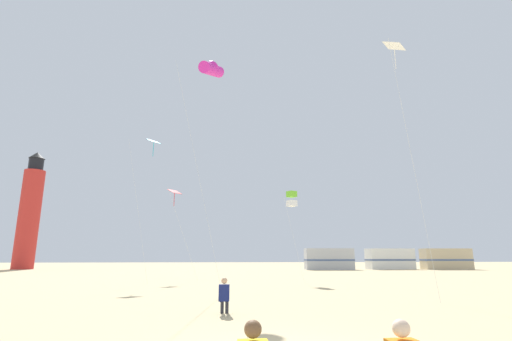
# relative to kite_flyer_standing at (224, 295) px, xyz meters

# --- Properties ---
(kite_flyer_standing) EXTENTS (0.36, 0.52, 1.16)m
(kite_flyer_standing) POSITION_rel_kite_flyer_standing_xyz_m (0.00, 0.00, 0.00)
(kite_flyer_standing) COLOR navy
(kite_flyer_standing) RESTS_ON ground
(kite_diamond_cyan) EXTENTS (2.39, 2.39, 10.68)m
(kite_diamond_cyan) POSITION_rel_kite_flyer_standing_xyz_m (-5.49, 15.34, 9.39)
(kite_diamond_cyan) COLOR silver
(kite_diamond_cyan) RESTS_ON ground
(kite_box_lime) EXTENTS (1.37, 1.13, 6.63)m
(kite_box_lime) POSITION_rel_kite_flyer_standing_xyz_m (5.16, 14.83, 5.44)
(kite_box_lime) COLOR silver
(kite_box_lime) RESTS_ON ground
(kite_tube_magenta) EXTENTS (2.91, 3.31, 13.47)m
(kite_tube_magenta) POSITION_rel_kite_flyer_standing_xyz_m (-0.89, 7.77, 12.15)
(kite_tube_magenta) COLOR silver
(kite_tube_magenta) RESTS_ON ground
(kite_diamond_scarlet) EXTENTS (2.73, 2.73, 7.13)m
(kite_diamond_scarlet) POSITION_rel_kite_flyer_standing_xyz_m (-3.89, 17.54, 6.06)
(kite_diamond_scarlet) COLOR silver
(kite_diamond_scarlet) RESTS_ON ground
(kite_diamond_white) EXTENTS (1.28, 1.28, 11.99)m
(kite_diamond_white) POSITION_rel_kite_flyer_standing_xyz_m (8.04, 2.72, 10.61)
(kite_diamond_white) COLOR silver
(kite_diamond_white) RESTS_ON ground
(lighthouse_distant) EXTENTS (2.80, 2.80, 16.80)m
(lighthouse_distant) POSITION_rel_kite_flyer_standing_xyz_m (-27.40, 43.37, 7.22)
(lighthouse_distant) COLOR red
(lighthouse_distant) RESTS_ON ground
(rv_van_silver) EXTENTS (6.55, 2.67, 2.80)m
(rv_van_silver) POSITION_rel_kite_flyer_standing_xyz_m (14.52, 37.86, 0.78)
(rv_van_silver) COLOR #B7BABF
(rv_van_silver) RESTS_ON ground
(rv_van_white) EXTENTS (6.55, 2.65, 2.80)m
(rv_van_white) POSITION_rel_kite_flyer_standing_xyz_m (23.47, 38.69, 0.78)
(rv_van_white) COLOR white
(rv_van_white) RESTS_ON ground
(rv_van_tan) EXTENTS (6.58, 2.77, 2.80)m
(rv_van_tan) POSITION_rel_kite_flyer_standing_xyz_m (30.98, 37.50, 0.78)
(rv_van_tan) COLOR #C6B28C
(rv_van_tan) RESTS_ON ground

